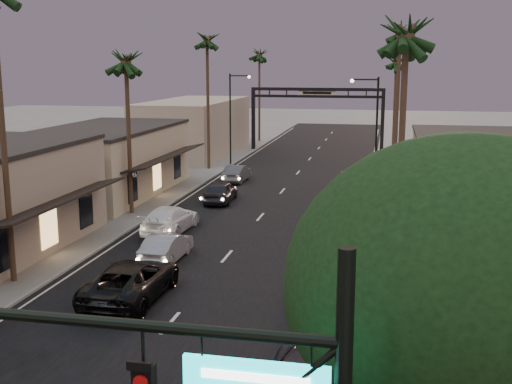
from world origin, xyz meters
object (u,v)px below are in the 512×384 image
at_px(palm_far, 259,52).
at_px(curbside_black, 336,293).
at_px(palm_lc, 126,55).
at_px(palm_rc, 397,58).
at_px(oncoming_silver, 166,247).
at_px(streetlight_right, 373,127).
at_px(arch, 317,103).
at_px(oncoming_pickup, 132,280).
at_px(palm_ld, 207,36).
at_px(streetlight_left, 233,112).
at_px(palm_rb, 400,28).
at_px(palm_ra, 407,25).
at_px(corner_tree, 469,301).

bearing_deg(palm_far, curbside_black, -75.61).
xyz_separation_m(palm_lc, curbside_black, (14.80, -14.51, -9.68)).
distance_m(palm_lc, palm_rc, 32.86).
relative_size(oncoming_silver, curbside_black, 0.80).
bearing_deg(streetlight_right, arch, 105.47).
bearing_deg(oncoming_pickup, palm_rc, -104.31).
xyz_separation_m(palm_ld, palm_rc, (17.20, 9.00, -1.95)).
bearing_deg(streetlight_left, curbside_black, -70.23).
bearing_deg(streetlight_left, streetlight_right, -43.21).
distance_m(palm_rb, palm_far, 37.98).
relative_size(palm_lc, palm_rc, 1.00).
bearing_deg(palm_rb, arch, 108.30).
bearing_deg(curbside_black, palm_ld, 111.51).
relative_size(palm_ra, palm_far, 1.00).
relative_size(streetlight_right, oncoming_pickup, 1.50).
xyz_separation_m(palm_lc, palm_ra, (17.20, -12.00, 0.97)).
height_order(streetlight_right, oncoming_pickup, streetlight_right).
bearing_deg(streetlight_left, palm_rc, 21.14).
bearing_deg(oncoming_silver, streetlight_left, -81.85).
relative_size(corner_tree, arch, 0.58).
distance_m(oncoming_silver, curbside_black, 10.45).
height_order(streetlight_right, palm_rb, palm_rb).
bearing_deg(corner_tree, palm_rb, 91.37).
bearing_deg(palm_ld, curbside_black, -66.17).
bearing_deg(corner_tree, arch, 98.62).
distance_m(streetlight_left, palm_ra, 37.87).
xyz_separation_m(palm_rb, palm_far, (-16.90, 34.00, -0.97)).
bearing_deg(arch, oncoming_silver, -93.77).
distance_m(arch, oncoming_pickup, 49.09).
xyz_separation_m(palm_ra, palm_far, (-16.90, 54.00, 0.00)).
bearing_deg(palm_far, palm_rc, -39.64).
relative_size(streetlight_left, palm_ra, 0.68).
distance_m(corner_tree, streetlight_left, 53.15).
bearing_deg(oncoming_pickup, curbside_black, -177.86).
bearing_deg(palm_rb, palm_lc, -155.06).
xyz_separation_m(corner_tree, palm_rb, (-0.88, 36.55, 6.44)).
bearing_deg(streetlight_right, palm_far, 114.76).
height_order(palm_ra, palm_rc, palm_ra).
xyz_separation_m(palm_far, oncoming_pickup, (5.82, -56.80, -10.61)).
relative_size(palm_far, oncoming_pickup, 2.20).
height_order(arch, palm_far, palm_far).
relative_size(arch, oncoming_silver, 3.49).
relative_size(palm_ld, palm_ra, 1.08).
height_order(corner_tree, palm_lc, palm_lc).
height_order(palm_rc, oncoming_silver, palm_rc).
relative_size(palm_lc, palm_rb, 0.86).
bearing_deg(palm_ra, corner_tree, -86.97).
bearing_deg(curbside_black, arch, 94.97).
relative_size(palm_rb, palm_far, 1.08).
xyz_separation_m(streetlight_right, palm_ra, (1.68, -21.00, 6.11)).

